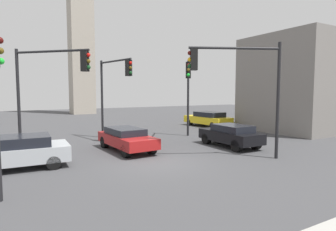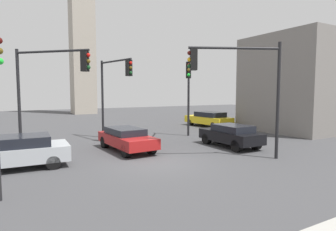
# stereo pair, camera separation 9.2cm
# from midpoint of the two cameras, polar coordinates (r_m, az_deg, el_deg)

# --- Properties ---
(ground_plane) EXTENTS (86.48, 86.48, 0.00)m
(ground_plane) POSITION_cam_midpoint_polar(r_m,az_deg,el_deg) (13.30, -2.58, -9.53)
(ground_plane) COLOR #424244
(traffic_light_1) EXTENTS (3.22, 3.09, 5.55)m
(traffic_light_1) POSITION_cam_midpoint_polar(r_m,az_deg,el_deg) (15.95, -22.93, 7.08)
(traffic_light_1) COLOR black
(traffic_light_1) RESTS_ON ground_plane
(traffic_light_2) EXTENTS (1.01, 3.66, 5.48)m
(traffic_light_2) POSITION_cam_midpoint_polar(r_m,az_deg,el_deg) (19.38, -10.93, 6.71)
(traffic_light_2) COLOR black
(traffic_light_2) RESTS_ON ground_plane
(traffic_light_3) EXTENTS (4.14, 2.05, 5.67)m
(traffic_light_3) POSITION_cam_midpoint_polar(r_m,az_deg,el_deg) (14.06, 13.80, 7.77)
(traffic_light_3) COLOR black
(traffic_light_3) RESTS_ON ground_plane
(traffic_light_4) EXTENTS (2.15, 3.12, 5.56)m
(traffic_light_4) POSITION_cam_midpoint_polar(r_m,az_deg,el_deg) (19.46, 3.95, 6.58)
(traffic_light_4) COLOR black
(traffic_light_4) RESTS_ON ground_plane
(car_0) EXTENTS (2.03, 4.51, 1.27)m
(car_0) POSITION_cam_midpoint_polar(r_m,az_deg,el_deg) (16.04, -8.54, -4.54)
(car_0) COLOR maroon
(car_0) RESTS_ON ground_plane
(car_1) EXTENTS (2.38, 4.94, 1.39)m
(car_1) POSITION_cam_midpoint_polar(r_m,az_deg,el_deg) (26.95, 7.95, -0.64)
(car_1) COLOR yellow
(car_1) RESTS_ON ground_plane
(car_2) EXTENTS (1.80, 4.05, 1.33)m
(car_2) POSITION_cam_midpoint_polar(r_m,az_deg,el_deg) (17.39, 12.33, -3.80)
(car_2) COLOR black
(car_2) RESTS_ON ground_plane
(car_3) EXTENTS (4.65, 2.25, 1.40)m
(car_3) POSITION_cam_midpoint_polar(r_m,az_deg,el_deg) (13.87, -28.86, -6.41)
(car_3) COLOR #ADB2B7
(car_3) RESTS_ON ground_plane
(building_flank) EXTENTS (11.23, 7.54, 7.87)m
(building_flank) POSITION_cam_midpoint_polar(r_m,az_deg,el_deg) (28.26, 27.05, 5.61)
(building_flank) COLOR gray
(building_flank) RESTS_ON ground_plane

